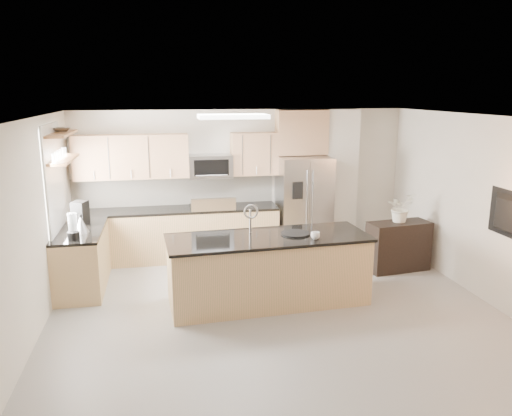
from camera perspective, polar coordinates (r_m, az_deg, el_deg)
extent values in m
plane|color=gray|center=(6.51, 3.27, -13.43)|extent=(6.50, 6.50, 0.00)
cube|color=silver|center=(5.83, 3.60, 10.08)|extent=(6.00, 6.50, 0.02)
cube|color=beige|center=(9.15, -1.57, 3.04)|extent=(6.00, 0.02, 2.60)
cube|color=beige|center=(3.22, 18.43, -17.65)|extent=(6.00, 0.02, 2.60)
cube|color=beige|center=(6.07, -25.29, -3.55)|extent=(0.02, 6.50, 2.60)
cube|color=beige|center=(7.36, 26.72, -0.91)|extent=(0.02, 6.50, 2.60)
cube|color=tan|center=(8.91, -9.00, -3.07)|extent=(3.55, 0.65, 0.88)
cube|color=black|center=(8.80, -9.11, -0.19)|extent=(3.55, 0.66, 0.04)
cube|color=beige|center=(9.05, -9.24, 1.99)|extent=(3.55, 0.02, 0.52)
cube|color=tan|center=(7.98, -19.22, -5.62)|extent=(0.65, 1.50, 0.88)
cube|color=black|center=(7.85, -19.48, -2.44)|extent=(0.66, 1.50, 0.04)
cube|color=black|center=(8.95, -5.00, -2.82)|extent=(0.76, 0.64, 0.90)
cube|color=black|center=(8.83, -5.06, 0.08)|extent=(0.76, 0.62, 0.03)
cube|color=#A7A7A9|center=(8.51, -4.86, 0.38)|extent=(0.76, 0.04, 0.22)
cube|color=tan|center=(8.80, -14.04, 5.71)|extent=(1.92, 0.33, 0.75)
cube|color=tan|center=(8.94, -0.21, 6.21)|extent=(0.82, 0.33, 0.75)
cube|color=#A7A7A9|center=(8.82, -5.23, 4.79)|extent=(0.76, 0.40, 0.40)
cube|color=black|center=(8.63, -5.11, 4.60)|extent=(0.60, 0.02, 0.28)
cube|color=#A7A7A9|center=(9.10, 5.43, 0.30)|extent=(0.92, 0.75, 1.78)
cube|color=gray|center=(8.75, 6.12, -0.25)|extent=(0.02, 0.01, 1.69)
cube|color=black|center=(8.60, 4.80, 2.00)|extent=(0.18, 0.03, 0.30)
cube|color=silver|center=(9.46, 9.54, 3.21)|extent=(0.60, 0.30, 2.60)
cube|color=white|center=(7.75, -22.17, 2.83)|extent=(0.03, 1.05, 1.55)
cube|color=white|center=(7.74, -22.06, 2.84)|extent=(0.03, 1.15, 1.65)
cube|color=olive|center=(7.77, -21.24, 5.19)|extent=(0.30, 1.20, 0.04)
cube|color=olive|center=(7.74, -21.47, 7.90)|extent=(0.30, 1.20, 0.04)
cube|color=white|center=(7.32, -2.65, 10.42)|extent=(1.00, 0.50, 0.06)
cube|color=tan|center=(7.04, 1.39, -7.19)|extent=(2.78, 1.10, 0.92)
cube|color=black|center=(6.88, 1.41, -3.42)|extent=(2.84, 1.16, 0.04)
cube|color=black|center=(6.85, -0.31, -3.64)|extent=(0.58, 0.42, 0.01)
cylinder|color=#A7A7A9|center=(7.01, -0.66, -1.50)|extent=(0.03, 0.03, 0.34)
torus|color=#A7A7A9|center=(6.92, -0.57, -0.43)|extent=(0.21, 0.03, 0.21)
cube|color=black|center=(8.62, 15.94, -4.21)|extent=(1.07, 0.55, 0.82)
imported|color=white|center=(6.79, 6.79, -3.15)|extent=(0.13, 0.13, 0.10)
cylinder|color=black|center=(6.99, 4.51, -2.93)|extent=(0.51, 0.51, 0.02)
cylinder|color=black|center=(7.32, -20.12, -2.99)|extent=(0.16, 0.16, 0.11)
cylinder|color=silver|center=(7.27, -20.23, -1.57)|extent=(0.12, 0.12, 0.26)
cone|color=#A7A7A9|center=(7.63, -19.38, -1.78)|extent=(0.22, 0.22, 0.24)
cylinder|color=black|center=(7.60, -19.45, -0.84)|extent=(0.04, 0.04, 0.04)
cube|color=black|center=(8.07, -19.44, -0.54)|extent=(0.26, 0.29, 0.36)
cylinder|color=#A7A7A9|center=(8.03, -19.46, -1.23)|extent=(0.12, 0.12, 0.13)
imported|color=#A7A7A9|center=(7.89, -21.30, 8.43)|extent=(0.41, 0.41, 0.08)
imported|color=silver|center=(8.47, 16.23, 0.84)|extent=(0.81, 0.76, 0.72)
imported|color=black|center=(7.14, 27.14, -0.94)|extent=(0.14, 1.08, 0.62)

